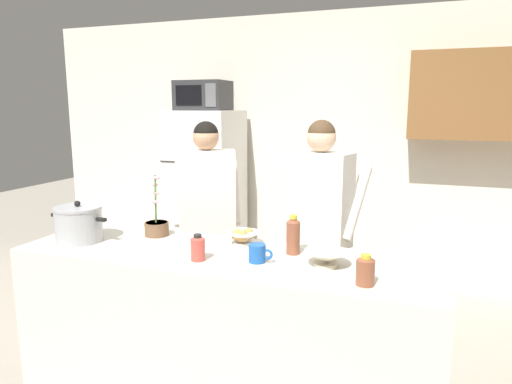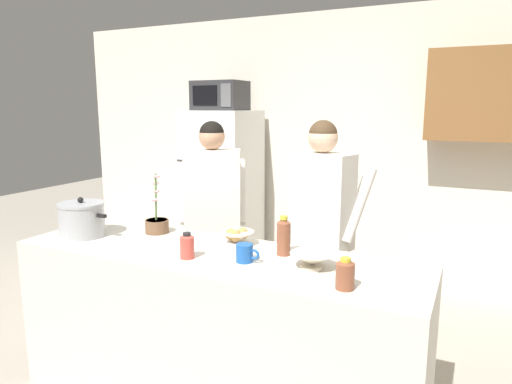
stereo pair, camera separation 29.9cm
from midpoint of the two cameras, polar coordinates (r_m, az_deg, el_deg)
name	(u,v)px [view 1 (the left image)]	position (r m, az deg, el deg)	size (l,w,h in m)	color
back_wall_unit	(342,142)	(4.52, 8.76, 6.20)	(6.00, 0.48, 2.60)	silver
kitchen_island	(223,331)	(2.75, -7.39, -16.81)	(2.34, 0.68, 0.92)	silver
refrigerator	(206,195)	(4.63, -8.06, -0.45)	(0.64, 0.68, 1.68)	white
microwave	(203,96)	(4.53, -8.52, 11.76)	(0.48, 0.37, 0.28)	#2D2D30
person_near_pot	(207,205)	(3.42, -8.57, -1.58)	(0.60, 0.56, 1.62)	black
person_by_sink	(320,212)	(3.09, 5.25, -2.55)	(0.58, 0.51, 1.64)	black
cooking_pot	(79,224)	(3.00, -23.87, -3.67)	(0.39, 0.28, 0.25)	#ADAFB5
coffee_mug	(258,253)	(2.41, -3.37, -7.66)	(0.13, 0.09, 0.10)	#1E59B2
bread_bowl	(243,237)	(2.69, -4.84, -5.60)	(0.20, 0.20, 0.10)	white
empty_bowl	(326,257)	(2.35, 5.10, -8.16)	(0.23, 0.23, 0.08)	beige
bottle_near_edge	(293,235)	(2.52, 1.25, -5.42)	(0.08, 0.08, 0.22)	brown
bottle_mid_counter	(365,270)	(2.13, 9.52, -9.60)	(0.09, 0.09, 0.14)	brown
bottle_far_corner	(198,247)	(2.46, -10.73, -6.84)	(0.08, 0.08, 0.14)	#D84C3F
potted_orchid	(157,226)	(2.98, -15.08, -4.14)	(0.15, 0.15, 0.38)	brown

